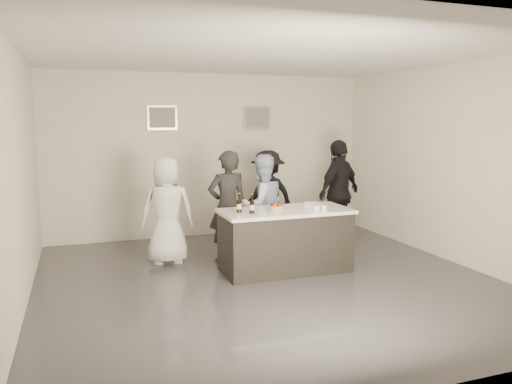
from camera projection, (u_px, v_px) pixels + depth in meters
floor at (268, 281)px, 6.75m from camera, size 6.00×6.00×0.00m
ceiling at (269, 53)px, 6.32m from camera, size 6.00×6.00×0.00m
wall_back at (211, 155)px, 9.33m from camera, size 6.00×0.04×3.00m
wall_front at (413, 209)px, 3.74m from camera, size 6.00×0.04×3.00m
wall_left at (17, 180)px, 5.54m from camera, size 0.04×6.00×3.00m
wall_right at (454, 164)px, 7.53m from camera, size 0.04×6.00×3.00m
picture_left at (162, 118)px, 8.90m from camera, size 0.54×0.04×0.44m
picture_right at (257, 118)px, 9.50m from camera, size 0.54×0.04×0.44m
bar_counter at (285, 240)px, 7.15m from camera, size 1.86×0.86×0.90m
cake at (276, 209)px, 6.93m from camera, size 0.21×0.21×0.07m
beer_bottle_a at (239, 203)px, 6.83m from camera, size 0.07×0.07×0.26m
beer_bottle_b at (252, 204)px, 6.76m from camera, size 0.07×0.07×0.26m
tumbler_cluster at (315, 206)px, 7.12m from camera, size 0.19×0.40×0.08m
candles at (276, 215)px, 6.69m from camera, size 0.24×0.08×0.01m
person_main_black at (228, 206)px, 7.60m from camera, size 0.65×0.45×1.71m
person_main_blue at (262, 206)px, 7.88m from camera, size 0.91×0.78×1.63m
person_guest_left at (167, 210)px, 7.50m from camera, size 0.86×0.63×1.62m
person_guest_right at (339, 193)px, 8.59m from camera, size 1.15×0.89×1.83m
person_guest_back at (268, 196)px, 8.90m from camera, size 1.16×0.83×1.63m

